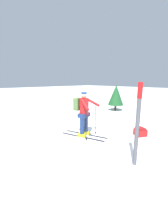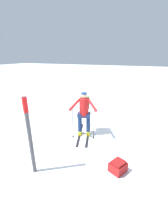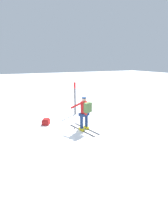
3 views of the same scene
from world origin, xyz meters
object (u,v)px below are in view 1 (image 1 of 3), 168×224
(dropped_backpack, at_px, (140,132))
(trail_marker, at_px, (138,119))
(skier, at_px, (83,111))
(pine_tree, at_px, (116,95))

(dropped_backpack, distance_m, trail_marker, 2.42)
(dropped_backpack, xyz_separation_m, trail_marker, (-2.02, -0.84, 1.03))
(skier, height_order, dropped_backpack, skier)
(skier, distance_m, trail_marker, 2.39)
(pine_tree, bearing_deg, trail_marker, -141.48)
(trail_marker, distance_m, pine_tree, 6.95)
(dropped_backpack, height_order, pine_tree, pine_tree)
(pine_tree, bearing_deg, skier, -158.31)
(trail_marker, bearing_deg, dropped_backpack, 22.61)
(trail_marker, relative_size, pine_tree, 1.15)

